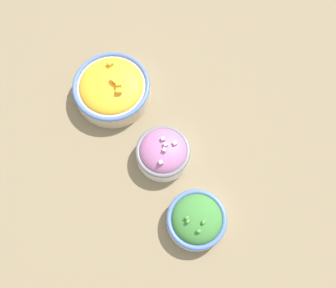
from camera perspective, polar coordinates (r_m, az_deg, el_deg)
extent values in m
plane|color=#75664C|center=(0.95, 0.00, -0.62)|extent=(3.00, 3.00, 0.00)
cylinder|color=silver|center=(0.89, 4.32, -11.51)|extent=(0.14, 0.14, 0.04)
torus|color=#4766B7|center=(0.87, 4.41, -11.33)|extent=(0.14, 0.14, 0.01)
ellipsoid|color=#387533|center=(0.87, 4.41, -11.33)|extent=(0.12, 0.12, 0.06)
ellipsoid|color=#47893D|center=(0.84, 3.30, -11.61)|extent=(0.01, 0.01, 0.01)
ellipsoid|color=#47893D|center=(0.84, 3.03, -11.12)|extent=(0.01, 0.01, 0.01)
ellipsoid|color=#47893D|center=(0.84, 5.42, -11.75)|extent=(0.01, 0.01, 0.01)
ellipsoid|color=#47893D|center=(0.84, 4.69, -13.10)|extent=(0.01, 0.01, 0.01)
cylinder|color=silver|center=(0.92, -0.74, -1.53)|extent=(0.13, 0.13, 0.04)
torus|color=slate|center=(0.90, -0.76, -1.11)|extent=(0.13, 0.13, 0.01)
ellipsoid|color=#9E5B8E|center=(0.90, -0.76, -1.11)|extent=(0.12, 0.12, 0.06)
cube|color=#C699C1|center=(0.88, -0.75, 0.74)|extent=(0.01, 0.01, 0.01)
cube|color=#C699C1|center=(0.87, -0.54, -0.88)|extent=(0.01, 0.01, 0.01)
cube|color=#C699C1|center=(0.86, -1.11, -2.81)|extent=(0.01, 0.01, 0.01)
cube|color=#C699C1|center=(0.88, 1.05, 0.11)|extent=(0.01, 0.01, 0.01)
cube|color=#C699C1|center=(0.87, -0.38, -0.07)|extent=(0.01, 0.01, 0.01)
cylinder|color=beige|center=(1.00, -8.45, 8.13)|extent=(0.20, 0.20, 0.05)
torus|color=#4766B7|center=(0.98, -8.64, 8.76)|extent=(0.20, 0.20, 0.01)
ellipsoid|color=orange|center=(0.98, -8.64, 8.76)|extent=(0.16, 0.16, 0.04)
cube|color=#F4A828|center=(0.94, -7.50, 8.01)|extent=(0.01, 0.01, 0.01)
cube|color=#F4A828|center=(0.95, -8.27, 9.73)|extent=(0.02, 0.02, 0.01)
cube|color=#F4A828|center=(0.95, -7.56, 9.03)|extent=(0.01, 0.01, 0.01)
cube|color=#F4A828|center=(0.95, -7.94, 9.47)|extent=(0.01, 0.01, 0.01)
cube|color=#F4A828|center=(0.98, -8.82, 12.05)|extent=(0.02, 0.02, 0.01)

